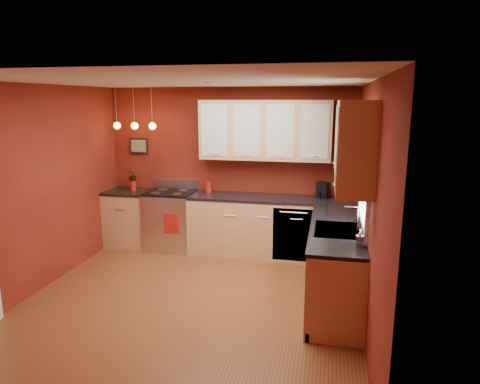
% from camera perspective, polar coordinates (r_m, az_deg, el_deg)
% --- Properties ---
extents(floor, '(4.20, 4.20, 0.00)m').
position_cam_1_polar(floor, '(5.39, -6.68, -14.39)').
color(floor, brown).
rests_on(floor, ground).
extents(ceiling, '(4.00, 4.20, 0.02)m').
position_cam_1_polar(ceiling, '(4.82, -7.47, 14.45)').
color(ceiling, beige).
rests_on(ceiling, wall_back).
extents(wall_back, '(4.00, 0.02, 2.60)m').
position_cam_1_polar(wall_back, '(6.93, -1.41, 3.03)').
color(wall_back, maroon).
rests_on(wall_back, floor).
extents(wall_front, '(4.00, 0.02, 2.60)m').
position_cam_1_polar(wall_front, '(3.12, -19.80, -9.24)').
color(wall_front, maroon).
rests_on(wall_front, floor).
extents(wall_left, '(0.02, 4.20, 2.60)m').
position_cam_1_polar(wall_left, '(5.90, -25.76, 0.20)').
color(wall_left, maroon).
rests_on(wall_left, floor).
extents(wall_right, '(0.02, 4.20, 2.60)m').
position_cam_1_polar(wall_right, '(4.70, 16.69, -1.89)').
color(wall_right, maroon).
rests_on(wall_right, floor).
extents(base_cabinets_back_left, '(0.70, 0.60, 0.90)m').
position_cam_1_polar(base_cabinets_back_left, '(7.39, -14.50, -3.52)').
color(base_cabinets_back_left, tan).
rests_on(base_cabinets_back_left, floor).
extents(base_cabinets_back_right, '(2.54, 0.60, 0.90)m').
position_cam_1_polar(base_cabinets_back_right, '(6.70, 4.13, -4.78)').
color(base_cabinets_back_right, tan).
rests_on(base_cabinets_back_right, floor).
extents(base_cabinets_right, '(0.60, 2.10, 0.90)m').
position_cam_1_polar(base_cabinets_right, '(5.37, 12.53, -9.43)').
color(base_cabinets_right, tan).
rests_on(base_cabinets_right, floor).
extents(counter_back_left, '(0.70, 0.62, 0.04)m').
position_cam_1_polar(counter_back_left, '(7.28, -14.69, 0.04)').
color(counter_back_left, black).
rests_on(counter_back_left, base_cabinets_back_left).
extents(counter_back_right, '(2.54, 0.62, 0.04)m').
position_cam_1_polar(counter_back_right, '(6.58, 4.20, -0.86)').
color(counter_back_right, black).
rests_on(counter_back_right, base_cabinets_back_right).
extents(counter_right, '(0.62, 2.10, 0.04)m').
position_cam_1_polar(counter_right, '(5.22, 12.77, -4.62)').
color(counter_right, black).
rests_on(counter_right, base_cabinets_right).
extents(gas_range, '(0.76, 0.64, 1.11)m').
position_cam_1_polar(gas_range, '(7.09, -9.21, -3.68)').
color(gas_range, silver).
rests_on(gas_range, floor).
extents(dishwasher_front, '(0.60, 0.02, 0.80)m').
position_cam_1_polar(dishwasher_front, '(6.39, 7.08, -5.70)').
color(dishwasher_front, silver).
rests_on(dishwasher_front, base_cabinets_back_right).
extents(sink, '(0.50, 0.70, 0.33)m').
position_cam_1_polar(sink, '(5.07, 12.81, -5.16)').
color(sink, gray).
rests_on(sink, counter_right).
extents(window, '(0.06, 1.02, 1.22)m').
position_cam_1_polar(window, '(4.92, 16.41, 3.35)').
color(window, white).
rests_on(window, wall_right).
extents(upper_cabinets_back, '(2.00, 0.35, 0.90)m').
position_cam_1_polar(upper_cabinets_back, '(6.57, 3.35, 8.23)').
color(upper_cabinets_back, tan).
rests_on(upper_cabinets_back, wall_back).
extents(upper_cabinets_right, '(0.35, 1.95, 0.90)m').
position_cam_1_polar(upper_cabinets_right, '(4.90, 14.82, 6.50)').
color(upper_cabinets_right, tan).
rests_on(upper_cabinets_right, wall_right).
extents(wall_picture, '(0.32, 0.03, 0.26)m').
position_cam_1_polar(wall_picture, '(7.37, -13.33, 6.01)').
color(wall_picture, black).
rests_on(wall_picture, wall_back).
extents(pendant_lights, '(0.71, 0.11, 0.66)m').
position_cam_1_polar(pendant_lights, '(7.01, -13.88, 8.62)').
color(pendant_lights, gray).
rests_on(pendant_lights, ceiling).
extents(red_canister, '(0.11, 0.11, 0.17)m').
position_cam_1_polar(red_canister, '(6.88, -4.23, 0.62)').
color(red_canister, '#A51911').
rests_on(red_canister, counter_back_right).
extents(red_vase, '(0.10, 0.10, 0.16)m').
position_cam_1_polar(red_vase, '(7.26, -14.07, 0.85)').
color(red_vase, '#A51911').
rests_on(red_vase, counter_back_left).
extents(flowers, '(0.16, 0.16, 0.22)m').
position_cam_1_polar(flowers, '(7.23, -14.14, 2.16)').
color(flowers, '#A51911').
rests_on(flowers, red_vase).
extents(coffee_maker, '(0.20, 0.20, 0.24)m').
position_cam_1_polar(coffee_maker, '(6.62, 10.98, 0.20)').
color(coffee_maker, black).
rests_on(coffee_maker, counter_back_right).
extents(soap_pump, '(0.08, 0.09, 0.18)m').
position_cam_1_polar(soap_pump, '(4.53, 15.71, -5.94)').
color(soap_pump, silver).
rests_on(soap_pump, counter_right).
extents(dish_towel, '(0.24, 0.02, 0.32)m').
position_cam_1_polar(dish_towel, '(6.74, -9.17, -4.18)').
color(dish_towel, '#A51911').
rests_on(dish_towel, gas_range).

